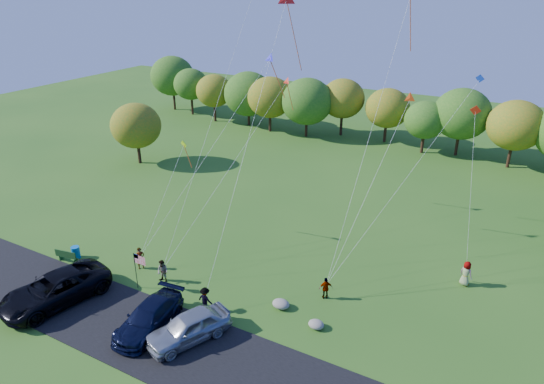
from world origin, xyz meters
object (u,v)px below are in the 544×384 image
at_px(flyer_c, 205,299).
at_px(flyer_e, 466,273).
at_px(flyer_d, 326,288).
at_px(park_bench, 67,256).
at_px(minivan_navy, 149,318).
at_px(flyer_a, 140,258).
at_px(minivan_silver, 189,327).
at_px(trash_barrel, 76,252).
at_px(flyer_b, 163,271).
at_px(minivan_dark, 55,289).

height_order(flyer_c, flyer_e, flyer_e).
distance_m(flyer_d, park_bench, 19.38).
distance_m(minivan_navy, flyer_a, 7.06).
height_order(minivan_silver, park_bench, minivan_silver).
xyz_separation_m(minivan_navy, flyer_d, (8.11, 8.01, -0.05)).
bearing_deg(trash_barrel, park_bench, -93.31).
xyz_separation_m(flyer_b, flyer_d, (10.68, 3.73, -0.07)).
height_order(minivan_navy, park_bench, minivan_navy).
relative_size(flyer_a, flyer_d, 1.08).
height_order(minivan_dark, flyer_c, minivan_dark).
distance_m(flyer_e, park_bench, 28.81).
height_order(minivan_dark, trash_barrel, minivan_dark).
bearing_deg(flyer_c, minivan_silver, 108.27).
bearing_deg(minivan_dark, flyer_c, 36.83).
bearing_deg(minivan_silver, flyer_e, 69.93).
bearing_deg(minivan_navy, minivan_silver, 1.62).
xyz_separation_m(flyer_a, flyer_e, (21.08, 9.25, 0.07)).
bearing_deg(trash_barrel, flyer_e, 21.73).
xyz_separation_m(flyer_b, flyer_c, (4.46, -1.14, -0.02)).
xyz_separation_m(flyer_c, flyer_d, (6.21, 4.87, -0.05)).
height_order(flyer_b, park_bench, flyer_b).
height_order(flyer_d, flyer_e, flyer_e).
distance_m(minivan_navy, flyer_d, 11.39).
bearing_deg(flyer_a, flyer_c, -64.38).
relative_size(flyer_d, trash_barrel, 1.69).
relative_size(minivan_dark, park_bench, 3.83).
relative_size(minivan_navy, flyer_b, 3.16).
bearing_deg(flyer_c, minivan_navy, 60.39).
height_order(flyer_c, flyer_d, flyer_c).
distance_m(minivan_silver, flyer_b, 6.58).
relative_size(flyer_c, trash_barrel, 1.78).
height_order(minivan_navy, flyer_d, minivan_navy).
height_order(flyer_e, park_bench, flyer_e).
distance_m(flyer_a, flyer_c, 7.24).
distance_m(minivan_dark, minivan_navy, 7.18).
distance_m(flyer_d, trash_barrel, 19.14).
height_order(flyer_a, flyer_e, flyer_e).
bearing_deg(park_bench, minivan_navy, -24.40).
bearing_deg(flyer_a, flyer_b, -63.04).
bearing_deg(flyer_e, minivan_dark, 60.37).
xyz_separation_m(flyer_d, trash_barrel, (-18.61, -4.46, -0.32)).
xyz_separation_m(flyer_a, park_bench, (-5.41, -2.07, -0.31)).
height_order(park_bench, trash_barrel, park_bench).
relative_size(flyer_d, flyer_e, 0.86).
distance_m(park_bench, trash_barrel, 0.79).
relative_size(minivan_dark, flyer_e, 3.81).
relative_size(minivan_dark, trash_barrel, 7.48).
xyz_separation_m(minivan_navy, flyer_b, (-2.57, 4.28, 0.01)).
bearing_deg(park_bench, flyer_b, 0.99).
relative_size(flyer_a, flyer_c, 1.02).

